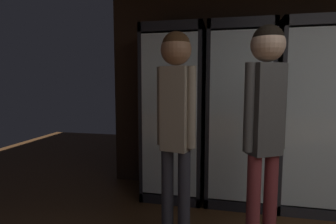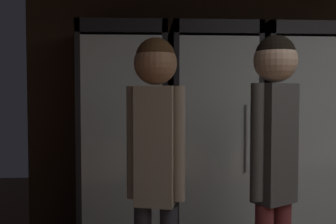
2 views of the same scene
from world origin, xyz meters
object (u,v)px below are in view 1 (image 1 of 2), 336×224
at_px(cooler_center, 308,117).
at_px(cooler_far_left, 175,114).
at_px(shopper_near, 265,114).
at_px(cooler_left, 238,116).
at_px(shopper_far, 176,113).

bearing_deg(cooler_center, cooler_far_left, 179.94).
bearing_deg(shopper_near, cooler_far_left, 125.80).
height_order(cooler_left, cooler_center, same).
relative_size(cooler_left, shopper_far, 1.15).
relative_size(shopper_near, shopper_far, 1.01).
xyz_separation_m(cooler_far_left, shopper_far, (0.23, -1.16, 0.15)).
bearing_deg(shopper_near, cooler_center, 63.64).
distance_m(cooler_far_left, cooler_left, 0.72).
height_order(cooler_left, shopper_far, cooler_left).
relative_size(cooler_left, cooler_center, 1.00).
bearing_deg(shopper_near, cooler_left, 96.44).
relative_size(cooler_far_left, cooler_center, 1.00).
relative_size(cooler_far_left, shopper_far, 1.15).
bearing_deg(cooler_far_left, shopper_near, -54.20).
height_order(cooler_far_left, cooler_left, same).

